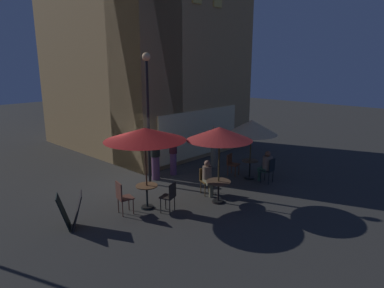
{
  "coord_description": "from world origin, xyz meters",
  "views": [
    {
      "loc": [
        -6.8,
        -9.27,
        4.42
      ],
      "look_at": [
        2.26,
        -0.77,
        1.41
      ],
      "focal_mm": 31.79,
      "sensor_mm": 36.0,
      "label": 1
    }
  ],
  "objects": [
    {
      "name": "ground_plane",
      "position": [
        0.0,
        0.0,
        0.0
      ],
      "size": [
        60.0,
        60.0,
        0.0
      ],
      "primitive_type": "plane",
      "color": "#34332F"
    },
    {
      "name": "cafe_building",
      "position": [
        3.59,
        3.87,
        4.79
      ],
      "size": [
        7.32,
        8.99,
        9.6
      ],
      "color": "tan",
      "rests_on": "ground"
    },
    {
      "name": "street_lamp_near_corner",
      "position": [
        0.84,
        0.03,
        3.09
      ],
      "size": [
        0.29,
        0.29,
        4.74
      ],
      "color": "black",
      "rests_on": "ground"
    },
    {
      "name": "menu_sandwich_board",
      "position": [
        -2.86,
        -1.08,
        0.5
      ],
      "size": [
        0.85,
        0.8,
        0.97
      ],
      "rotation": [
        0.0,
        0.0,
        -0.5
      ],
      "color": "black",
      "rests_on": "ground"
    },
    {
      "name": "cafe_table_0",
      "position": [
        3.9,
        -2.3,
        0.49
      ],
      "size": [
        0.62,
        0.62,
        0.73
      ],
      "color": "black",
      "rests_on": "ground"
    },
    {
      "name": "cafe_table_1",
      "position": [
        -0.6,
        -1.55,
        0.52
      ],
      "size": [
        0.67,
        0.67,
        0.75
      ],
      "color": "black",
      "rests_on": "ground"
    },
    {
      "name": "cafe_table_2",
      "position": [
        1.25,
        -2.88,
        0.54
      ],
      "size": [
        0.78,
        0.78,
        0.71
      ],
      "color": "black",
      "rests_on": "ground"
    },
    {
      "name": "patio_umbrella_0",
      "position": [
        3.9,
        -2.3,
        2.02
      ],
      "size": [
        1.96,
        1.96,
        2.3
      ],
      "color": "black",
      "rests_on": "ground"
    },
    {
      "name": "patio_umbrella_1",
      "position": [
        -0.6,
        -1.55,
        2.34
      ],
      "size": [
        2.45,
        2.45,
        2.54
      ],
      "color": "black",
      "rests_on": "ground"
    },
    {
      "name": "patio_umbrella_2",
      "position": [
        1.25,
        -2.88,
        2.26
      ],
      "size": [
        2.06,
        2.06,
        2.48
      ],
      "color": "black",
      "rests_on": "ground"
    },
    {
      "name": "cafe_chair_0",
      "position": [
        3.76,
        -1.54,
        0.52
      ],
      "size": [
        0.48,
        0.48,
        0.85
      ],
      "rotation": [
        0.0,
        0.0,
        -1.39
      ],
      "color": "#5F2F19",
      "rests_on": "ground"
    },
    {
      "name": "cafe_chair_1",
      "position": [
        3.95,
        -3.13,
        0.58
      ],
      "size": [
        0.44,
        0.44,
        0.95
      ],
      "rotation": [
        0.0,
        0.0,
        1.64
      ],
      "color": "black",
      "rests_on": "ground"
    },
    {
      "name": "cafe_chair_2",
      "position": [
        -1.38,
        -1.36,
        0.6
      ],
      "size": [
        0.51,
        0.51,
        1.01
      ],
      "rotation": [
        0.0,
        0.0,
        -0.24
      ],
      "color": "brown",
      "rests_on": "ground"
    },
    {
      "name": "cafe_chair_3",
      "position": [
        -0.34,
        -2.31,
        0.57
      ],
      "size": [
        0.49,
        0.49,
        0.93
      ],
      "rotation": [
        0.0,
        0.0,
        1.89
      ],
      "color": "black",
      "rests_on": "ground"
    },
    {
      "name": "cafe_chair_4",
      "position": [
        1.57,
        -2.07,
        0.54
      ],
      "size": [
        0.51,
        0.51,
        0.89
      ],
      "rotation": [
        0.0,
        0.0,
        -1.95
      ],
      "color": "#4E3718",
      "rests_on": "ground"
    },
    {
      "name": "patron_seated_0",
      "position": [
        3.94,
        -2.99,
        0.7
      ],
      "size": [
        0.38,
        0.55,
        1.23
      ],
      "rotation": [
        0.0,
        0.0,
        1.64
      ],
      "color": "#274C36",
      "rests_on": "ground"
    },
    {
      "name": "patron_seated_1",
      "position": [
        1.52,
        -2.2,
        0.68
      ],
      "size": [
        0.42,
        0.51,
        1.2
      ],
      "rotation": [
        0.0,
        0.0,
        -1.95
      ],
      "color": "#727052",
      "rests_on": "ground"
    },
    {
      "name": "patron_standing_2",
      "position": [
        4.15,
        -0.32,
        0.9
      ],
      "size": [
        0.37,
        0.37,
        1.79
      ],
      "rotation": [
        0.0,
        0.0,
        3.42
      ],
      "color": "slate",
      "rests_on": "ground"
    },
    {
      "name": "patron_standing_3",
      "position": [
        2.2,
        0.2,
        0.87
      ],
      "size": [
        0.31,
        0.31,
        1.69
      ],
      "rotation": [
        0.0,
        0.0,
        6.18
      ],
      "color": "#623D65",
      "rests_on": "ground"
    },
    {
      "name": "patron_standing_4",
      "position": [
        1.33,
        0.27,
        0.83
      ],
      "size": [
        0.36,
        0.36,
        1.66
      ],
      "rotation": [
        0.0,
        0.0,
        5.41
      ],
      "color": "#633D5D",
      "rests_on": "ground"
    }
  ]
}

